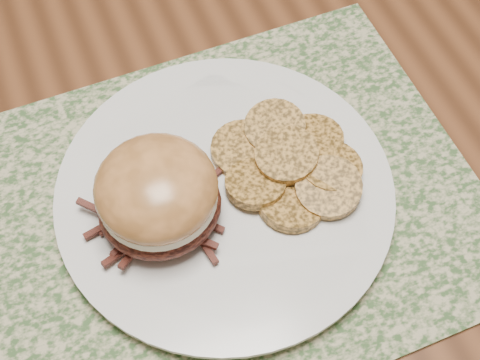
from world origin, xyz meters
The scene contains 6 objects.
ground centered at (0.00, 0.00, 0.00)m, with size 3.50×3.50×0.00m, color brown.
dining_table centered at (0.00, 0.00, 0.67)m, with size 1.50×0.90×0.75m.
placemat centered at (-0.21, -0.18, 0.75)m, with size 0.45×0.33×0.00m, color #37552B.
dinner_plate centered at (-0.19, -0.17, 0.76)m, with size 0.26×0.26×0.02m, color silver.
pork_sandwich centered at (-0.24, -0.18, 0.80)m, with size 0.10×0.09×0.07m.
roasted_potatoes centered at (-0.13, -0.17, 0.78)m, with size 0.13×0.14×0.03m.
Camera 1 is at (-0.28, -0.43, 1.24)m, focal length 50.00 mm.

